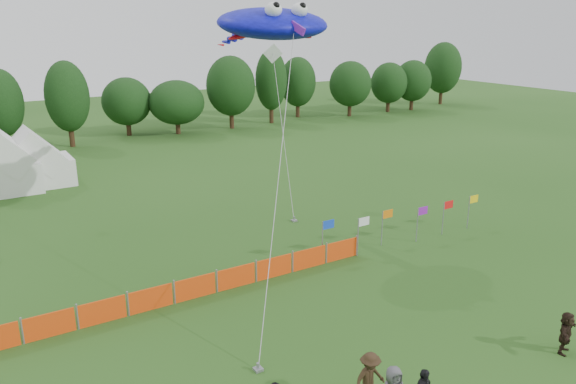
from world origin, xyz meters
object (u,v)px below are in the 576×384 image
tent_left (9,167)px  tent_right (39,163)px  spectator_c (370,379)px  spectator_f (566,333)px  stingray_kite (270,24)px  barrier_fence (195,288)px

tent_left → tent_right: 2.13m
tent_left → spectator_c: bearing=-77.9°
spectator_f → stingray_kite: bearing=77.4°
tent_left → spectator_c: 32.23m
spectator_c → stingray_kite: (4.69, 14.26, 10.59)m
spectator_c → tent_left: bearing=99.7°
spectator_f → stingray_kite: stingray_kite is taller
stingray_kite → tent_right: bearing=117.9°
tent_left → spectator_f: size_ratio=2.42×
tent_left → stingray_kite: size_ratio=0.21×
tent_left → barrier_fence: size_ratio=0.22×
spectator_c → stingray_kite: stingray_kite is taller
tent_left → spectator_f: tent_left is taller
tent_left → stingray_kite: 22.88m
tent_left → barrier_fence: (4.85, -21.96, -1.26)m
tent_left → spectator_c: tent_left is taller
tent_right → barrier_fence: bearing=-82.9°
spectator_c → spectator_f: size_ratio=1.12×
spectator_f → barrier_fence: bearing=107.5°
tent_right → spectator_c: 32.43m
tent_left → spectator_f: bearing=-66.0°
tent_right → spectator_f: size_ratio=2.81×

